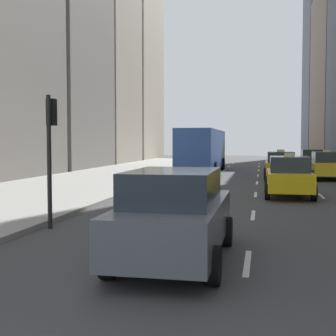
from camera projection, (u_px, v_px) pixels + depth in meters
sidewalk_left at (103, 178)px, 29.55m from camera, size 8.00×66.00×0.15m
lane_markings at (256, 188)px, 23.75m from camera, size 5.72×56.00×0.01m
taxi_lead at (289, 176)px, 19.98m from camera, size 2.02×4.40×1.87m
taxi_second at (311, 160)px, 37.85m from camera, size 2.02×4.40×1.87m
taxi_third at (280, 165)px, 29.22m from camera, size 2.02×4.40×1.87m
taxi_fourth at (326, 165)px, 29.13m from camera, size 2.02×4.40×1.87m
sedan_black_near at (175, 215)px, 9.16m from camera, size 2.02×4.78×1.81m
city_bus at (203, 149)px, 35.84m from camera, size 2.80×11.61×3.25m
traffic_light_pole at (50, 140)px, 12.61m from camera, size 0.24×0.42×3.60m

